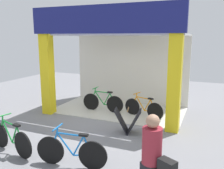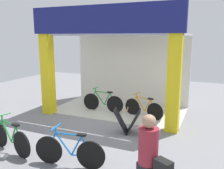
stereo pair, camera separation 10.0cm
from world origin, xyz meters
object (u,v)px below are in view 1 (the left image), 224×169
object	(u,v)px
bicycle_parked_0	(71,151)
pedestrian_0	(153,163)
sandwich_board_sign	(128,121)
bicycle_inside_0	(103,102)
bicycle_inside_1	(143,108)
bicycle_parked_1	(11,139)

from	to	relation	value
bicycle_parked_0	pedestrian_0	distance (m)	2.13
sandwich_board_sign	pedestrian_0	size ratio (longest dim) A/B	0.53
bicycle_parked_0	bicycle_inside_0	bearing A→B (deg)	105.13
bicycle_inside_1	pedestrian_0	xyz separation A→B (m)	(1.40, -4.54, 0.51)
bicycle_inside_1	pedestrian_0	distance (m)	4.78
pedestrian_0	bicycle_parked_1	bearing A→B (deg)	169.73
pedestrian_0	bicycle_parked_0	bearing A→B (deg)	161.10
bicycle_inside_1	pedestrian_0	size ratio (longest dim) A/B	0.91
bicycle_inside_0	bicycle_inside_1	world-z (taller)	bicycle_inside_0
bicycle_parked_0	bicycle_inside_1	bearing A→B (deg)	81.71
bicycle_parked_1	sandwich_board_sign	bearing A→B (deg)	45.70
bicycle_parked_0	pedestrian_0	xyz separation A→B (m)	(1.96, -0.67, 0.49)
bicycle_inside_0	bicycle_inside_1	distance (m)	1.63
bicycle_inside_0	bicycle_inside_1	xyz separation A→B (m)	(1.63, -0.08, -0.02)
bicycle_parked_1	pedestrian_0	distance (m)	3.80
bicycle_inside_1	sandwich_board_sign	distance (m)	1.56
bicycle_inside_1	bicycle_parked_0	distance (m)	3.91
bicycle_parked_1	pedestrian_0	world-z (taller)	pedestrian_0
bicycle_parked_1	pedestrian_0	bearing A→B (deg)	-10.27
bicycle_inside_1	bicycle_parked_0	bearing A→B (deg)	-98.29
bicycle_parked_0	pedestrian_0	size ratio (longest dim) A/B	0.99
bicycle_parked_0	sandwich_board_sign	size ratio (longest dim) A/B	1.87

